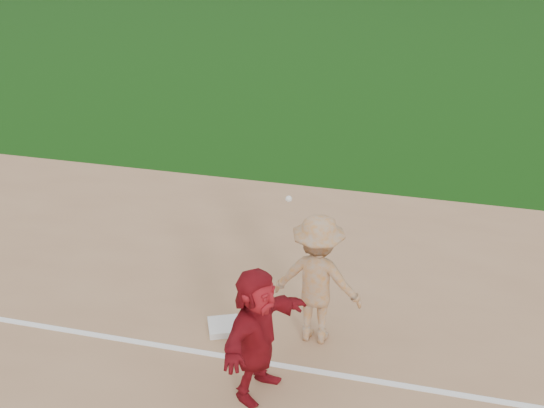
# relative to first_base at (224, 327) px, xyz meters

# --- Properties ---
(ground) EXTENTS (160.00, 160.00, 0.00)m
(ground) POSITION_rel_first_base_xyz_m (0.30, 0.21, -0.07)
(ground) COLOR #103B0B
(ground) RESTS_ON ground
(foul_line) EXTENTS (60.00, 0.10, 0.01)m
(foul_line) POSITION_rel_first_base_xyz_m (0.30, -0.59, -0.05)
(foul_line) COLOR white
(foul_line) RESTS_ON infield_dirt
(first_base) EXTENTS (0.59, 0.59, 0.10)m
(first_base) POSITION_rel_first_base_xyz_m (0.00, 0.00, 0.00)
(first_base) COLOR silver
(first_base) RESTS_ON infield_dirt
(base_runner) EXTENTS (1.04, 1.78, 1.83)m
(base_runner) POSITION_rel_first_base_xyz_m (0.82, -1.13, 0.86)
(base_runner) COLOR maroon
(base_runner) RESTS_ON infield_dirt
(first_base_play) EXTENTS (1.31, 0.82, 2.22)m
(first_base_play) POSITION_rel_first_base_xyz_m (1.34, 0.16, 0.93)
(first_base_play) COLOR gray
(first_base_play) RESTS_ON infield_dirt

